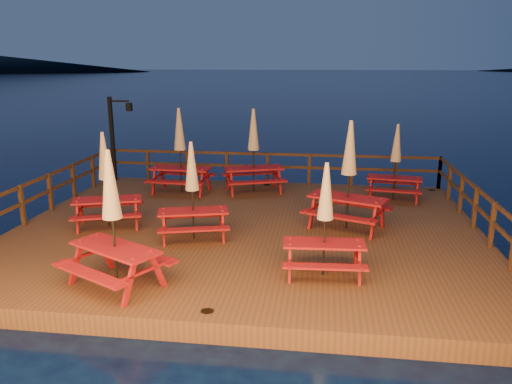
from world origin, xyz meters
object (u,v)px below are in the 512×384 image
Objects in this scene: lamp_post at (116,131)px; picnic_table_0 at (349,174)px; picnic_table_2 at (192,189)px; picnic_table_1 at (396,161)px.

lamp_post is 9.07m from picnic_table_0.
lamp_post is 7.04m from picnic_table_2.
picnic_table_1 is at bearing 84.61° from picnic_table_0.
picnic_table_0 is at bearing 3.53° from picnic_table_2.
picnic_table_0 is 3.40m from picnic_table_1.
lamp_post is 1.27× the size of picnic_table_1.
lamp_post is at bearing 173.68° from picnic_table_0.
picnic_table_0 is 3.96m from picnic_table_2.
picnic_table_0 reaches higher than picnic_table_1.
picnic_table_0 is 1.18× the size of picnic_table_1.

